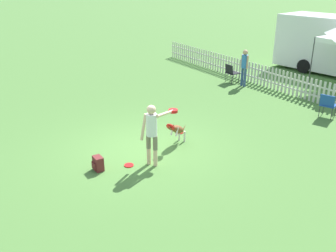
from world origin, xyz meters
The scene contains 11 objects.
ground_plane centered at (0.00, 0.00, 0.00)m, with size 240.00×240.00×0.00m, color #4C7A38.
handler_person centered at (0.96, -0.20, 1.04)m, with size 0.43×1.10×1.65m.
leaping_dog centered at (0.30, 0.98, 0.49)m, with size 0.65×1.02×0.82m.
frisbee_near_handler centered at (-0.40, 1.55, 0.01)m, with size 0.24×0.24×0.02m.
frisbee_near_dog centered at (0.70, -0.79, 0.01)m, with size 0.24×0.24×0.02m.
backpack_on_grass centered at (0.49, -1.55, 0.18)m, with size 0.30×0.24×0.37m.
picket_fence centered at (0.00, 7.63, 0.46)m, with size 20.42×0.04×0.92m.
folding_chair_blue_left centered at (-3.99, 6.81, 0.51)m, with size 0.51×0.53×0.85m.
folding_chair_center centered at (1.22, 6.60, 0.51)m, with size 0.62×0.63×0.85m.
spectator_standing centered at (-3.25, 6.89, 0.98)m, with size 0.42×0.27×1.61m.
equipment_trailer centered at (-2.93, 12.31, 1.43)m, with size 5.88×2.97×2.73m.
Camera 1 is at (8.54, -4.56, 4.66)m, focal length 40.00 mm.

